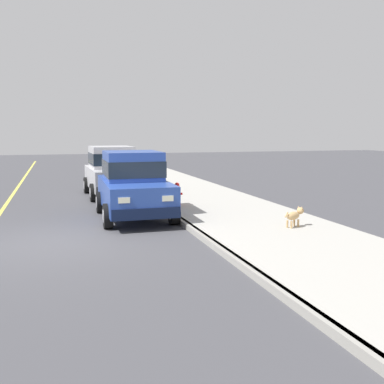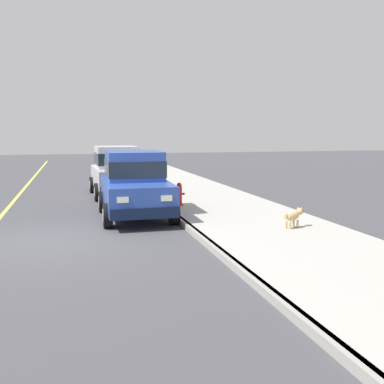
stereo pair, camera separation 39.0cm
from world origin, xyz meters
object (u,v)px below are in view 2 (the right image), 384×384
Objects in this scene: car_silver_hatchback at (117,170)px; fire_hydrant at (179,195)px; car_blue_hatchback at (135,183)px; dog_tan at (294,216)px.

car_silver_hatchback reaches higher than fire_hydrant.
car_blue_hatchback is 4.58m from car_silver_hatchback.
car_blue_hatchback is 4.58m from dog_tan.
car_blue_hatchback is 0.99× the size of car_silver_hatchback.
car_silver_hatchback reaches higher than dog_tan.
car_silver_hatchback is 8.36m from dog_tan.
dog_tan is (3.46, -7.59, -0.55)m from car_silver_hatchback.
car_silver_hatchback is at bearing 114.50° from dog_tan.
fire_hydrant is (1.50, 0.86, -0.50)m from car_blue_hatchback.
car_silver_hatchback is at bearing 112.66° from fire_hydrant.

